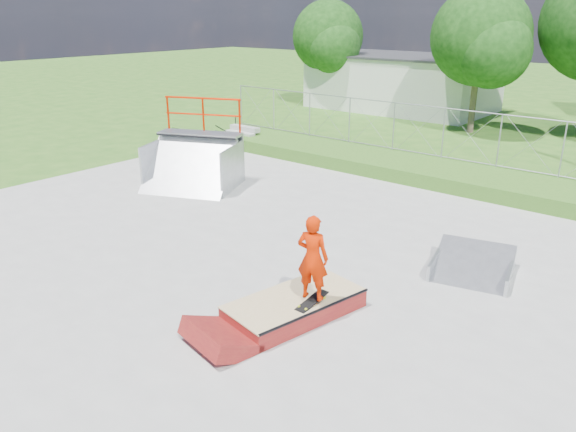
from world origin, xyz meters
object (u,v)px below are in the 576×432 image
object	(u,v)px
quarter_pipe	(190,147)
skater	(313,261)
grind_box	(295,307)
flat_bank_ramp	(472,265)

from	to	relation	value
quarter_pipe	skater	world-z (taller)	quarter_pipe
grind_box	quarter_pipe	xyz separation A→B (m)	(-7.77, 4.26, 1.20)
grind_box	skater	world-z (taller)	skater
flat_bank_ramp	skater	distance (m)	4.22
flat_bank_ramp	quarter_pipe	bearing A→B (deg)	163.87
grind_box	quarter_pipe	world-z (taller)	quarter_pipe
grind_box	quarter_pipe	size ratio (longest dim) A/B	1.01
quarter_pipe	skater	bearing A→B (deg)	-51.56
flat_bank_ramp	skater	world-z (taller)	skater
grind_box	quarter_pipe	distance (m)	8.95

